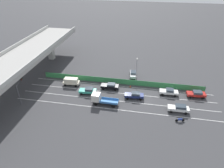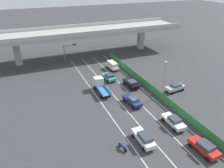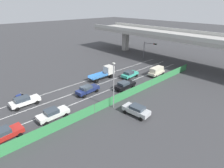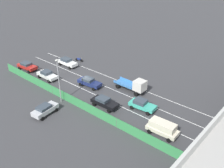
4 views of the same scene
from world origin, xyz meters
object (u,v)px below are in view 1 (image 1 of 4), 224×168
object	(u,v)px
traffic_light	(20,88)
traffic_cone	(130,86)
car_taxi_teal	(88,90)
car_van_cream	(71,81)
car_sedan_white	(169,92)
parked_wagon_silver	(133,74)
flatbed_truck_blue	(100,99)
motorcycle	(180,120)
car_sedan_black	(110,86)
street_lamp	(136,69)
car_sedan_red	(196,94)
car_hatchback_white	(179,108)
car_sedan_navy	(134,95)

from	to	relation	value
traffic_light	traffic_cone	bearing A→B (deg)	-66.19
car_taxi_teal	car_van_cream	distance (m)	6.64
car_sedan_white	traffic_cone	bearing A→B (deg)	80.12
parked_wagon_silver	traffic_cone	bearing A→B (deg)	178.35
flatbed_truck_blue	motorcycle	size ratio (longest dim) A/B	3.22
flatbed_truck_blue	parked_wagon_silver	size ratio (longest dim) A/B	1.42
car_sedan_black	street_lamp	world-z (taller)	street_lamp
motorcycle	traffic_cone	size ratio (longest dim) A/B	3.18
car_taxi_teal	car_sedan_red	xyz separation A→B (m)	(3.45, -27.00, -0.00)
car_sedan_black	parked_wagon_silver	world-z (taller)	parked_wagon_silver
car_van_cream	flatbed_truck_blue	world-z (taller)	flatbed_truck_blue
car_sedan_black	car_sedan_red	distance (m)	21.91
car_taxi_teal	flatbed_truck_blue	xyz separation A→B (m)	(-3.70, -4.06, 0.44)
car_sedan_black	car_van_cream	size ratio (longest dim) A/B	1.05
car_hatchback_white	traffic_light	bearing A→B (deg)	94.09
car_taxi_teal	street_lamp	bearing A→B (deg)	-58.81
car_sedan_navy	motorcycle	xyz separation A→B (m)	(-6.87, -10.24, -0.45)
car_sedan_white	car_taxi_teal	size ratio (longest dim) A/B	1.04
car_sedan_red	car_sedan_black	bearing A→B (deg)	90.34
car_hatchback_white	traffic_light	world-z (taller)	traffic_light
car_hatchback_white	parked_wagon_silver	xyz separation A→B (m)	(14.38, 11.59, -0.02)
flatbed_truck_blue	car_van_cream	bearing A→B (deg)	54.39
car_sedan_navy	motorcycle	world-z (taller)	car_sedan_navy
car_sedan_black	traffic_cone	distance (m)	5.56
car_sedan_white	car_sedan_black	distance (m)	15.24
car_sedan_black	street_lamp	size ratio (longest dim) A/B	0.61
parked_wagon_silver	traffic_cone	world-z (taller)	parked_wagon_silver
car_hatchback_white	flatbed_truck_blue	bearing A→B (deg)	90.97
car_hatchback_white	parked_wagon_silver	size ratio (longest dim) A/B	1.07
car_van_cream	street_lamp	world-z (taller)	street_lamp
car_van_cream	parked_wagon_silver	size ratio (longest dim) A/B	1.03
motorcycle	car_hatchback_white	bearing A→B (deg)	-0.61
flatbed_truck_blue	street_lamp	world-z (taller)	street_lamp
car_hatchback_white	street_lamp	world-z (taller)	street_lamp
car_sedan_navy	car_taxi_teal	world-z (taller)	car_taxi_teal
parked_wagon_silver	street_lamp	bearing A→B (deg)	-165.24
car_van_cream	traffic_light	size ratio (longest dim) A/B	0.85
car_taxi_teal	car_van_cream	world-z (taller)	car_van_cream
car_sedan_red	street_lamp	world-z (taller)	street_lamp
car_sedan_white	parked_wagon_silver	size ratio (longest dim) A/B	1.06
car_sedan_red	traffic_light	size ratio (longest dim) A/B	0.88
parked_wagon_silver	street_lamp	size ratio (longest dim) A/B	0.57
car_sedan_navy	traffic_cone	world-z (taller)	car_sedan_navy
car_sedan_navy	street_lamp	world-z (taller)	street_lamp
car_taxi_teal	street_lamp	distance (m)	14.04
car_sedan_black	car_sedan_red	xyz separation A→B (m)	(0.13, -21.91, 0.04)
car_sedan_red	street_lamp	size ratio (longest dim) A/B	0.60
car_sedan_black	car_hatchback_white	world-z (taller)	car_hatchback_white
car_sedan_black	street_lamp	distance (m)	8.36
car_sedan_navy	car_sedan_red	size ratio (longest dim) A/B	1.03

